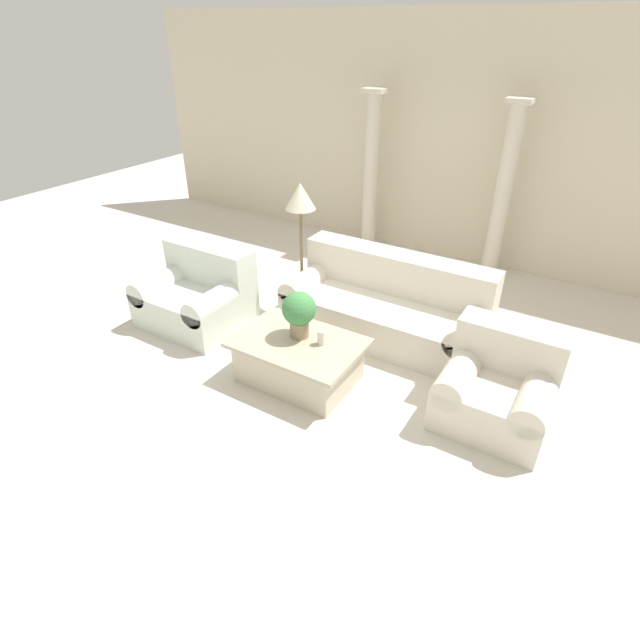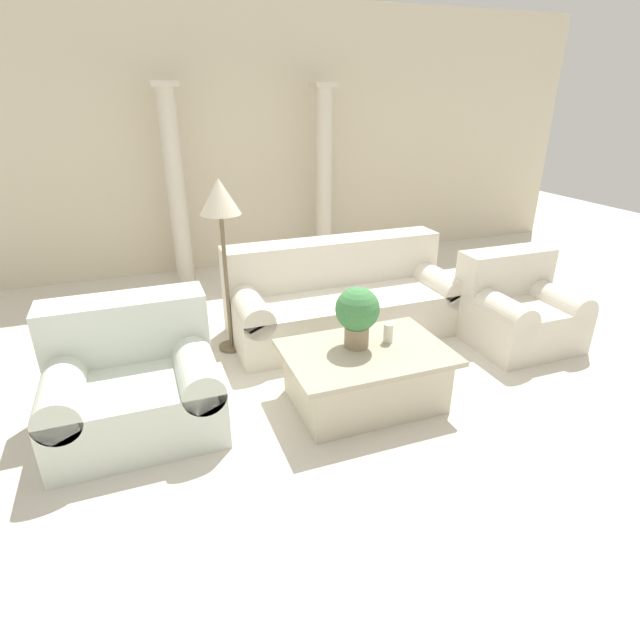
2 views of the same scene
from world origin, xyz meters
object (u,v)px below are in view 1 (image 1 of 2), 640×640
at_px(floor_lamp, 300,204).
at_px(armchair, 498,386).
at_px(sofa_long, 387,305).
at_px(loveseat, 198,293).
at_px(potted_plant, 299,311).
at_px(coffee_table, 299,360).

bearing_deg(floor_lamp, armchair, -17.02).
relative_size(sofa_long, floor_lamp, 1.43).
height_order(loveseat, potted_plant, potted_plant).
relative_size(sofa_long, coffee_table, 1.83).
relative_size(coffee_table, floor_lamp, 0.78).
bearing_deg(potted_plant, loveseat, 170.83).
distance_m(loveseat, floor_lamp, 1.55).
xyz_separation_m(sofa_long, armchair, (1.42, -0.80, -0.00)).
bearing_deg(coffee_table, sofa_long, 74.79).
relative_size(loveseat, coffee_table, 0.93).
height_order(sofa_long, floor_lamp, floor_lamp).
xyz_separation_m(loveseat, armchair, (3.37, 0.11, -0.01)).
bearing_deg(potted_plant, sofa_long, 71.87).
bearing_deg(loveseat, armchair, 1.88).
bearing_deg(loveseat, floor_lamp, 46.47).
height_order(loveseat, coffee_table, loveseat).
bearing_deg(loveseat, sofa_long, 24.98).
xyz_separation_m(loveseat, floor_lamp, (0.84, 0.89, 0.95)).
bearing_deg(floor_lamp, loveseat, -133.53).
xyz_separation_m(loveseat, coffee_table, (1.61, -0.34, -0.12)).
bearing_deg(loveseat, potted_plant, -9.17).
relative_size(coffee_table, potted_plant, 2.60).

